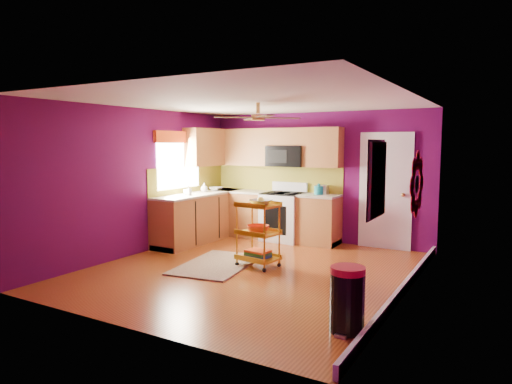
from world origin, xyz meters
The scene contains 18 objects.
ground centered at (0.00, 0.00, 0.00)m, with size 5.00×5.00×0.00m, color brown.
room_envelope centered at (0.03, 0.00, 1.63)m, with size 4.54×5.04×2.52m.
lower_cabinets centered at (-1.35, 1.82, 0.43)m, with size 2.81×2.31×0.94m.
electric_range centered at (-0.55, 2.17, 0.48)m, with size 0.76×0.66×1.13m.
upper_cabinetry centered at (-1.24, 2.17, 1.80)m, with size 2.80×2.30×1.26m.
left_window centered at (-2.22, 1.05, 1.74)m, with size 0.08×1.35×1.08m.
panel_door centered at (1.35, 2.47, 1.02)m, with size 0.95×0.11×2.15m.
right_wall_art centered at (2.23, -0.34, 1.44)m, with size 0.04×2.74×1.04m.
ceiling_fan centered at (0.00, 0.20, 2.29)m, with size 1.01×1.01×0.26m.
shag_rug centered at (-0.62, -0.01, 0.01)m, with size 0.98×1.59×0.02m, color black.
rolling_cart centered at (-0.01, 0.23, 0.56)m, with size 0.66×0.53×1.09m.
trash_can centered at (1.98, -1.45, 0.33)m, with size 0.35×0.38×0.67m.
teal_kettle centered at (0.15, 2.26, 1.02)m, with size 0.18×0.18×0.21m.
toaster centered at (0.19, 2.32, 1.03)m, with size 0.22×0.15×0.18m, color beige.
soap_bottle_a centered at (-1.89, 0.91, 1.03)m, with size 0.08×0.08×0.18m, color #EA3F72.
soap_bottle_b centered at (-2.00, 1.55, 1.03)m, with size 0.14×0.14×0.18m, color white.
counter_dish centered at (-2.00, 1.96, 0.97)m, with size 0.26×0.26×0.06m, color white.
counter_cup centered at (-1.99, 0.99, 0.99)m, with size 0.13×0.13×0.10m, color white.
Camera 1 is at (3.39, -5.76, 1.89)m, focal length 32.00 mm.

